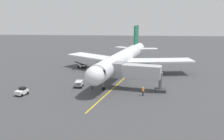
% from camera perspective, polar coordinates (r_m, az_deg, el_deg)
% --- Properties ---
extents(ground_plane, '(220.00, 220.00, 0.00)m').
position_cam_1_polar(ground_plane, '(63.51, 0.89, -1.29)').
color(ground_plane, '#424244').
extents(apron_lead_in_line, '(9.69, 38.92, 0.01)m').
position_cam_1_polar(apron_lead_in_line, '(58.56, 1.98, -2.50)').
color(apron_lead_in_line, yellow).
rests_on(apron_lead_in_line, ground).
extents(airplane, '(33.82, 39.89, 11.50)m').
position_cam_1_polar(airplane, '(63.79, 2.30, 2.45)').
color(airplane, white).
rests_on(airplane, ground).
extents(jet_bridge, '(11.48, 5.28, 5.40)m').
position_cam_1_polar(jet_bridge, '(51.82, 4.62, -0.28)').
color(jet_bridge, '#B7B7BC').
rests_on(jet_bridge, ground).
extents(ground_crew_marshaller, '(0.46, 0.46, 1.71)m').
position_cam_1_polar(ground_crew_marshaller, '(52.53, -4.42, -3.34)').
color(ground_crew_marshaller, '#23232D').
rests_on(ground_crew_marshaller, ground).
extents(ground_crew_wing_walker, '(0.46, 0.46, 1.71)m').
position_cam_1_polar(ground_crew_wing_walker, '(48.72, 6.90, -4.70)').
color(ground_crew_wing_walker, '#23232D').
rests_on(ground_crew_wing_walker, ground).
extents(baggage_cart_near_nose, '(1.58, 2.62, 1.27)m').
position_cam_1_polar(baggage_cart_near_nose, '(54.36, -7.34, -3.11)').
color(baggage_cart_near_nose, '#9E9EA3').
rests_on(baggage_cart_near_nose, ground).
extents(tug_portside, '(2.17, 2.66, 1.50)m').
position_cam_1_polar(tug_portside, '(51.68, -19.38, -4.54)').
color(tug_portside, white).
rests_on(tug_portside, ground).
extents(belt_loader_starboard_side, '(3.13, 4.63, 2.32)m').
position_cam_1_polar(belt_loader_starboard_side, '(72.91, -6.61, 1.05)').
color(belt_loader_starboard_side, white).
rests_on(belt_loader_starboard_side, ground).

